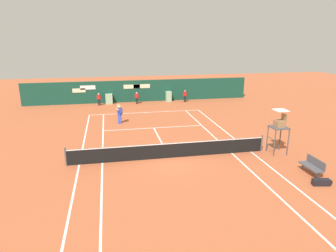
{
  "coord_description": "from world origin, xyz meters",
  "views": [
    {
      "loc": [
        -3.42,
        -16.79,
        7.07
      ],
      "look_at": [
        0.7,
        4.06,
        0.8
      ],
      "focal_mm": 32.53,
      "sensor_mm": 36.0,
      "label": 1
    }
  ],
  "objects_px": {
    "equipment_bag": "(323,182)",
    "player_on_baseline": "(120,113)",
    "ball_kid_centre_post": "(185,95)",
    "ball_kid_right_post": "(99,98)",
    "player_bench": "(313,165)",
    "ball_kid_left_post": "(137,97)",
    "umpire_chair": "(279,125)",
    "tennis_ball_mid_court": "(98,126)"
  },
  "relations": [
    {
      "from": "player_bench",
      "to": "ball_kid_left_post",
      "type": "distance_m",
      "value": 20.85
    },
    {
      "from": "player_bench",
      "to": "ball_kid_left_post",
      "type": "height_order",
      "value": "ball_kid_left_post"
    },
    {
      "from": "equipment_bag",
      "to": "player_on_baseline",
      "type": "bearing_deg",
      "value": 125.38
    },
    {
      "from": "equipment_bag",
      "to": "player_bench",
      "type": "bearing_deg",
      "value": 77.09
    },
    {
      "from": "equipment_bag",
      "to": "tennis_ball_mid_court",
      "type": "xyz_separation_m",
      "value": [
        -11.13,
        12.64,
        -0.13
      ]
    },
    {
      "from": "umpire_chair",
      "to": "player_on_baseline",
      "type": "relative_size",
      "value": 1.54
    },
    {
      "from": "umpire_chair",
      "to": "tennis_ball_mid_court",
      "type": "height_order",
      "value": "umpire_chair"
    },
    {
      "from": "ball_kid_right_post",
      "to": "ball_kid_centre_post",
      "type": "distance_m",
      "value": 9.42
    },
    {
      "from": "ball_kid_left_post",
      "to": "ball_kid_centre_post",
      "type": "bearing_deg",
      "value": -173.27
    },
    {
      "from": "player_on_baseline",
      "to": "ball_kid_centre_post",
      "type": "distance_m",
      "value": 10.7
    },
    {
      "from": "umpire_chair",
      "to": "ball_kid_centre_post",
      "type": "relative_size",
      "value": 2.11
    },
    {
      "from": "umpire_chair",
      "to": "tennis_ball_mid_court",
      "type": "bearing_deg",
      "value": 53.57
    },
    {
      "from": "player_bench",
      "to": "ball_kid_centre_post",
      "type": "xyz_separation_m",
      "value": [
        -2.05,
        19.47,
        0.25
      ]
    },
    {
      "from": "tennis_ball_mid_court",
      "to": "umpire_chair",
      "type": "bearing_deg",
      "value": -36.43
    },
    {
      "from": "equipment_bag",
      "to": "ball_kid_right_post",
      "type": "height_order",
      "value": "ball_kid_right_post"
    },
    {
      "from": "player_bench",
      "to": "player_on_baseline",
      "type": "height_order",
      "value": "player_on_baseline"
    },
    {
      "from": "ball_kid_left_post",
      "to": "ball_kid_centre_post",
      "type": "height_order",
      "value": "ball_kid_centre_post"
    },
    {
      "from": "umpire_chair",
      "to": "ball_kid_right_post",
      "type": "height_order",
      "value": "umpire_chair"
    },
    {
      "from": "player_bench",
      "to": "player_on_baseline",
      "type": "bearing_deg",
      "value": 38.95
    },
    {
      "from": "equipment_bag",
      "to": "tennis_ball_mid_court",
      "type": "height_order",
      "value": "equipment_bag"
    },
    {
      "from": "equipment_bag",
      "to": "tennis_ball_mid_court",
      "type": "relative_size",
      "value": 14.72
    },
    {
      "from": "umpire_chair",
      "to": "tennis_ball_mid_court",
      "type": "distance_m",
      "value": 14.0
    },
    {
      "from": "player_bench",
      "to": "umpire_chair",
      "type": "bearing_deg",
      "value": 4.35
    },
    {
      "from": "umpire_chair",
      "to": "ball_kid_right_post",
      "type": "relative_size",
      "value": 2.13
    },
    {
      "from": "player_bench",
      "to": "ball_kid_left_post",
      "type": "xyz_separation_m",
      "value": [
        -7.45,
        19.47,
        0.24
      ]
    },
    {
      "from": "equipment_bag",
      "to": "ball_kid_right_post",
      "type": "bearing_deg",
      "value": 118.36
    },
    {
      "from": "player_on_baseline",
      "to": "ball_kid_centre_post",
      "type": "xyz_separation_m",
      "value": [
        7.57,
        7.56,
        -0.2
      ]
    },
    {
      "from": "ball_kid_centre_post",
      "to": "tennis_ball_mid_court",
      "type": "relative_size",
      "value": 19.49
    },
    {
      "from": "equipment_bag",
      "to": "player_on_baseline",
      "type": "height_order",
      "value": "player_on_baseline"
    },
    {
      "from": "player_on_baseline",
      "to": "ball_kid_right_post",
      "type": "bearing_deg",
      "value": -92.08
    },
    {
      "from": "tennis_ball_mid_court",
      "to": "ball_kid_centre_post",
      "type": "bearing_deg",
      "value": 40.78
    },
    {
      "from": "equipment_bag",
      "to": "player_on_baseline",
      "type": "relative_size",
      "value": 0.55
    },
    {
      "from": "player_bench",
      "to": "ball_kid_centre_post",
      "type": "bearing_deg",
      "value": 6.02
    },
    {
      "from": "equipment_bag",
      "to": "ball_kid_right_post",
      "type": "distance_m",
      "value": 23.55
    },
    {
      "from": "ball_kid_right_post",
      "to": "umpire_chair",
      "type": "bearing_deg",
      "value": 133.95
    },
    {
      "from": "umpire_chair",
      "to": "ball_kid_right_post",
      "type": "bearing_deg",
      "value": 34.53
    },
    {
      "from": "equipment_bag",
      "to": "ball_kid_centre_post",
      "type": "height_order",
      "value": "ball_kid_centre_post"
    },
    {
      "from": "ball_kid_centre_post",
      "to": "tennis_ball_mid_court",
      "type": "height_order",
      "value": "ball_kid_centre_post"
    },
    {
      "from": "umpire_chair",
      "to": "ball_kid_right_post",
      "type": "xyz_separation_m",
      "value": [
        -11.23,
        16.32,
        -1.07
      ]
    },
    {
      "from": "ball_kid_centre_post",
      "to": "tennis_ball_mid_court",
      "type": "distance_m",
      "value": 12.38
    },
    {
      "from": "ball_kid_right_post",
      "to": "tennis_ball_mid_court",
      "type": "xyz_separation_m",
      "value": [
        0.06,
        -8.07,
        -0.72
      ]
    },
    {
      "from": "ball_kid_right_post",
      "to": "player_on_baseline",
      "type": "bearing_deg",
      "value": 113.11
    }
  ]
}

